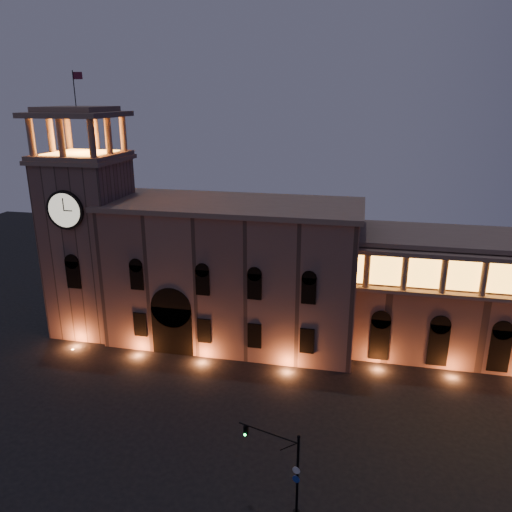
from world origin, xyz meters
name	(u,v)px	position (x,y,z in m)	size (l,w,h in m)	color
ground	(194,452)	(0.00, 0.00, 0.00)	(160.00, 160.00, 0.00)	black
government_building	(233,272)	(-2.08, 21.93, 8.77)	(30.80, 12.80, 17.60)	#7A5A4F
clock_tower	(90,237)	(-20.50, 20.98, 12.50)	(9.80, 9.80, 32.40)	#7A5A4F
traffic_light	(287,470)	(8.87, -4.70, 3.69)	(4.93, 1.73, 7.02)	black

